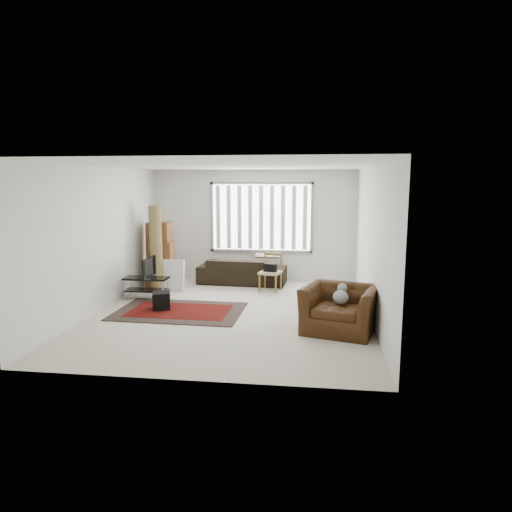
% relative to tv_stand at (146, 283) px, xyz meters
% --- Properties ---
extents(room, '(6.00, 6.02, 2.71)m').
position_rel_tv_stand_xyz_m(room, '(1.98, -0.26, 1.43)').
color(room, beige).
rests_on(room, ground).
extents(persian_rug, '(2.38, 1.62, 0.02)m').
position_rel_tv_stand_xyz_m(persian_rug, '(0.96, -0.87, -0.31)').
color(persian_rug, black).
rests_on(persian_rug, ground).
extents(tv_stand, '(0.90, 0.41, 0.45)m').
position_rel_tv_stand_xyz_m(tv_stand, '(0.00, 0.00, 0.00)').
color(tv_stand, black).
rests_on(tv_stand, ground).
extents(tv, '(0.09, 0.73, 0.42)m').
position_rel_tv_stand_xyz_m(tv, '(0.00, 0.00, 0.33)').
color(tv, black).
rests_on(tv, tv_stand).
extents(subwoofer, '(0.40, 0.40, 0.32)m').
position_rel_tv_stand_xyz_m(subwoofer, '(0.59, -0.79, -0.14)').
color(subwoofer, black).
rests_on(subwoofer, persian_rug).
extents(moving_boxes, '(0.65, 0.60, 1.49)m').
position_rel_tv_stand_xyz_m(moving_boxes, '(-0.09, 1.18, 0.37)').
color(moving_boxes, brown).
rests_on(moving_boxes, ground).
extents(white_flatpack, '(0.55, 0.19, 0.70)m').
position_rel_tv_stand_xyz_m(white_flatpack, '(0.31, 0.78, 0.02)').
color(white_flatpack, silver).
rests_on(white_flatpack, ground).
extents(rolled_rug, '(0.50, 0.73, 1.90)m').
position_rel_tv_stand_xyz_m(rolled_rug, '(-0.06, 0.82, 0.63)').
color(rolled_rug, brown).
rests_on(rolled_rug, ground).
extents(sofa, '(2.12, 1.01, 0.80)m').
position_rel_tv_stand_xyz_m(sofa, '(1.75, 1.68, 0.07)').
color(sofa, black).
rests_on(sofa, ground).
extents(side_chair, '(0.54, 0.54, 0.83)m').
position_rel_tv_stand_xyz_m(side_chair, '(2.50, 1.02, 0.14)').
color(side_chair, '#9B8B65').
rests_on(side_chair, ground).
extents(armchair, '(1.38, 1.28, 0.86)m').
position_rel_tv_stand_xyz_m(armchair, '(3.88, -1.63, 0.11)').
color(armchair, '#381E0B').
rests_on(armchair, ground).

